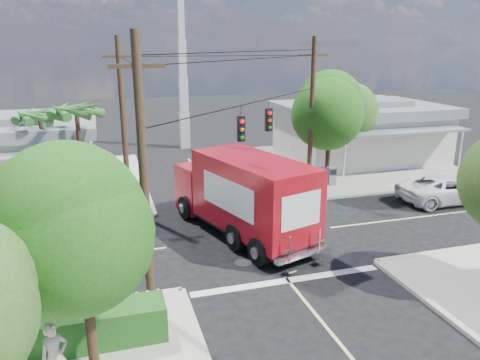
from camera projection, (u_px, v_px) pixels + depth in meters
name	position (u px, v px, depth m)	size (l,w,h in m)	color
ground	(252.00, 237.00, 21.62)	(120.00, 120.00, 0.00)	black
sidewalk_ne	(346.00, 164.00, 34.61)	(14.12, 14.12, 0.14)	#A09B90
sidewalk_nw	(28.00, 189.00, 28.59)	(14.12, 14.12, 0.14)	#A09B90
road_markings	(263.00, 250.00, 20.26)	(32.00, 32.00, 0.01)	beige
building_ne	(360.00, 130.00, 35.42)	(11.80, 10.20, 4.50)	beige
building_nw	(8.00, 150.00, 29.13)	(10.80, 10.20, 4.30)	beige
radio_tower	(183.00, 81.00, 38.56)	(0.80, 0.80, 17.00)	silver
tree_sw_front	(80.00, 224.00, 11.54)	(3.88, 3.78, 6.03)	#422D1C
tree_ne_front	(331.00, 109.00, 28.49)	(4.21, 4.14, 6.66)	#422D1C
tree_ne_back	(350.00, 112.00, 31.39)	(3.77, 3.66, 5.82)	#422D1C
palm_nw_front	(76.00, 113.00, 25.02)	(3.01, 3.08, 5.59)	#422D1C
palm_nw_back	(40.00, 117.00, 25.95)	(3.01, 3.08, 5.19)	#422D1C
utility_poles	(209.00, 133.00, 21.34)	(12.00, 10.68, 9.00)	#473321
picket_fence	(66.00, 317.00, 14.12)	(5.94, 0.06, 1.00)	silver
hedge_sw	(57.00, 332.00, 13.33)	(6.20, 1.20, 1.10)	#174E16
vending_boxes	(321.00, 177.00, 28.92)	(1.90, 0.50, 1.10)	red
delivery_truck	(243.00, 195.00, 21.39)	(5.06, 9.16, 3.81)	black
parked_car	(447.00, 189.00, 26.25)	(2.57, 5.57, 1.55)	silver
pedestrian	(55.00, 357.00, 11.70)	(0.68, 0.45, 1.87)	beige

